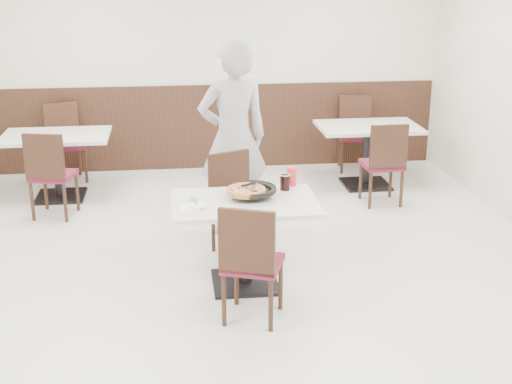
{
  "coord_description": "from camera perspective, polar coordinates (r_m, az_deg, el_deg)",
  "views": [
    {
      "loc": [
        -0.52,
        -5.63,
        2.66
      ],
      "look_at": [
        0.13,
        -0.3,
        0.89
      ],
      "focal_mm": 50.0,
      "sensor_mm": 36.0,
      "label": 1
    }
  ],
  "objects": [
    {
      "name": "bg_table_right",
      "position": [
        8.73,
        8.87,
        2.89
      ],
      "size": [
        1.25,
        0.88,
        0.75
      ],
      "primitive_type": null,
      "rotation": [
        0.0,
        0.0,
        0.07
      ],
      "color": "silver",
      "rests_on": "floor"
    },
    {
      "name": "pizza_pan",
      "position": [
        5.94,
        -0.32,
        -0.04
      ],
      "size": [
        0.38,
        0.38,
        0.01
      ],
      "primitive_type": "cylinder",
      "rotation": [
        0.0,
        0.0,
        0.1
      ],
      "color": "black",
      "rests_on": "trivet"
    },
    {
      "name": "wall_back",
      "position": [
        9.23,
        -3.72,
        10.4
      ],
      "size": [
        6.0,
        0.04,
        2.8
      ],
      "primitive_type": "cube",
      "color": "beige",
      "rests_on": "floor"
    },
    {
      "name": "side_plate",
      "position": [
        5.74,
        -4.74,
        -1.09
      ],
      "size": [
        0.18,
        0.18,
        0.01
      ],
      "primitive_type": "cylinder",
      "rotation": [
        0.0,
        0.0,
        0.1
      ],
      "color": "white",
      "rests_on": "napkin"
    },
    {
      "name": "bg_chair_right_near",
      "position": [
        8.09,
        10.04,
        2.34
      ],
      "size": [
        0.44,
        0.44,
        0.95
      ],
      "primitive_type": null,
      "rotation": [
        0.0,
        0.0,
        0.04
      ],
      "color": "black",
      "rests_on": "floor"
    },
    {
      "name": "chair_near",
      "position": [
        5.41,
        -0.25,
        -5.53
      ],
      "size": [
        0.54,
        0.54,
        0.95
      ],
      "primitive_type": null,
      "rotation": [
        0.0,
        0.0,
        -0.36
      ],
      "color": "black",
      "rests_on": "floor"
    },
    {
      "name": "pizza_server",
      "position": [
        5.86,
        -0.19,
        0.25
      ],
      "size": [
        0.09,
        0.11,
        0.0
      ],
      "primitive_type": "cube",
      "rotation": [
        0.0,
        0.0,
        0.28
      ],
      "color": "silver",
      "rests_on": "pizza"
    },
    {
      "name": "napkin",
      "position": [
        5.73,
        -5.32,
        -1.22
      ],
      "size": [
        0.2,
        0.2,
        0.0
      ],
      "primitive_type": "cube",
      "rotation": [
        0.0,
        0.0,
        0.24
      ],
      "color": "white",
      "rests_on": "main_table"
    },
    {
      "name": "bg_chair_right_far",
      "position": [
        9.34,
        7.98,
        4.58
      ],
      "size": [
        0.48,
        0.48,
        0.95
      ],
      "primitive_type": null,
      "rotation": [
        0.0,
        0.0,
        2.98
      ],
      "color": "black",
      "rests_on": "floor"
    },
    {
      "name": "wainscot_back",
      "position": [
        9.36,
        -3.61,
        5.22
      ],
      "size": [
        5.9,
        0.03,
        1.1
      ],
      "primitive_type": "cube",
      "color": "black",
      "rests_on": "floor"
    },
    {
      "name": "main_table",
      "position": [
        5.99,
        -0.9,
        -4.12
      ],
      "size": [
        1.28,
        0.92,
        0.75
      ],
      "primitive_type": null,
      "rotation": [
        0.0,
        0.0,
        0.1
      ],
      "color": "silver",
      "rests_on": "floor"
    },
    {
      "name": "red_cup",
      "position": [
        6.26,
        2.88,
        1.27
      ],
      "size": [
        0.09,
        0.09,
        0.16
      ],
      "primitive_type": "cylinder",
      "rotation": [
        0.0,
        0.0,
        0.1
      ],
      "color": "red",
      "rests_on": "main_table"
    },
    {
      "name": "diner_person",
      "position": [
        7.02,
        -1.84,
        4.33
      ],
      "size": [
        0.78,
        0.6,
        1.93
      ],
      "primitive_type": "imported",
      "rotation": [
        0.0,
        0.0,
        3.35
      ],
      "color": "#AFAFB3",
      "rests_on": "floor"
    },
    {
      "name": "trivet",
      "position": [
        5.94,
        -0.53,
        -0.27
      ],
      "size": [
        0.14,
        0.14,
        0.04
      ],
      "primitive_type": "cylinder",
      "rotation": [
        0.0,
        0.0,
        0.1
      ],
      "color": "black",
      "rests_on": "main_table"
    },
    {
      "name": "wall_front",
      "position": [
        2.52,
        5.96,
        -11.71
      ],
      "size": [
        6.0,
        0.04,
        2.8
      ],
      "primitive_type": "cube",
      "color": "beige",
      "rests_on": "floor"
    },
    {
      "name": "fork",
      "position": [
        5.81,
        -4.84,
        -0.78
      ],
      "size": [
        0.03,
        0.15,
        0.0
      ],
      "primitive_type": "cube",
      "rotation": [
        0.0,
        0.0,
        -0.1
      ],
      "color": "silver",
      "rests_on": "side_plate"
    },
    {
      "name": "floor",
      "position": [
        6.24,
        -1.54,
        -6.92
      ],
      "size": [
        7.0,
        7.0,
        0.0
      ],
      "primitive_type": "plane",
      "color": "silver",
      "rests_on": "ground"
    },
    {
      "name": "bg_table_left",
      "position": [
        8.49,
        -15.53,
        2.0
      ],
      "size": [
        1.21,
        0.82,
        0.75
      ],
      "primitive_type": null,
      "rotation": [
        0.0,
        0.0,
        0.01
      ],
      "color": "silver",
      "rests_on": "floor"
    },
    {
      "name": "pizza",
      "position": [
        5.89,
        -0.79,
        0.0
      ],
      "size": [
        0.35,
        0.35,
        0.02
      ],
      "primitive_type": "cylinder",
      "rotation": [
        0.0,
        0.0,
        0.1
      ],
      "color": "#B07940",
      "rests_on": "pizza_pan"
    },
    {
      "name": "bg_chair_left_near",
      "position": [
        7.87,
        -15.93,
        1.45
      ],
      "size": [
        0.51,
        0.51,
        0.95
      ],
      "primitive_type": null,
      "rotation": [
        0.0,
        0.0,
        -0.23
      ],
      "color": "black",
      "rests_on": "floor"
    },
    {
      "name": "cola_glass",
      "position": [
        6.13,
        2.33,
        0.76
      ],
      "size": [
        0.09,
        0.09,
        0.13
      ],
      "primitive_type": "cylinder",
      "rotation": [
        0.0,
        0.0,
        0.1
      ],
      "color": "black",
      "rests_on": "main_table"
    },
    {
      "name": "chair_far",
      "position": [
        6.57,
        -1.36,
        -1.14
      ],
      "size": [
        0.55,
        0.55,
        0.95
      ],
      "primitive_type": null,
      "rotation": [
        0.0,
        0.0,
        3.56
      ],
      "color": "black",
      "rests_on": "floor"
    },
    {
      "name": "bg_chair_left_far",
      "position": [
        9.09,
        -14.94,
        3.75
      ],
      "size": [
        0.54,
        0.54,
        0.95
      ],
      "primitive_type": null,
      "rotation": [
        0.0,
        0.0,
        3.48
      ],
      "color": "black",
      "rests_on": "floor"
    }
  ]
}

